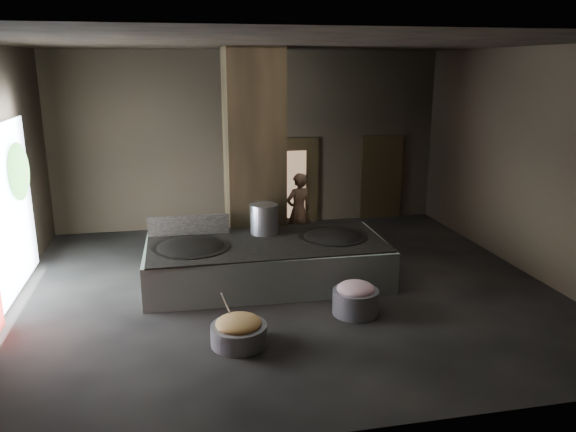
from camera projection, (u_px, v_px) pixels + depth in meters
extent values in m
cube|color=black|center=(285.00, 289.00, 10.84)|extent=(10.00, 9.00, 0.10)
cube|color=black|center=(285.00, 40.00, 9.64)|extent=(10.00, 9.00, 0.10)
cube|color=black|center=(251.00, 140.00, 14.54)|extent=(10.00, 0.10, 4.50)
cube|color=black|center=(370.00, 249.00, 5.94)|extent=(10.00, 0.10, 4.50)
cube|color=black|center=(532.00, 162.00, 11.22)|extent=(0.10, 9.00, 4.50)
cube|color=black|center=(254.00, 156.00, 11.97)|extent=(1.20, 1.20, 4.50)
cube|color=#B2C6B4|center=(267.00, 262.00, 10.98)|extent=(4.67, 2.32, 0.80)
cube|color=black|center=(266.00, 242.00, 10.87)|extent=(4.52, 2.17, 0.03)
ellipsoid|color=black|center=(191.00, 251.00, 10.56)|extent=(1.46, 1.46, 0.40)
cylinder|color=black|center=(191.00, 247.00, 10.54)|extent=(1.49, 1.49, 0.05)
ellipsoid|color=black|center=(333.00, 240.00, 11.20)|extent=(1.36, 1.36, 0.38)
cylinder|color=black|center=(333.00, 237.00, 11.18)|extent=(1.39, 1.39, 0.05)
cylinder|color=silver|center=(264.00, 219.00, 11.32)|extent=(0.56, 0.56, 0.60)
cube|color=black|center=(189.00, 225.00, 11.24)|extent=(1.61, 0.10, 0.40)
imported|color=#96674C|center=(299.00, 211.00, 12.88)|extent=(0.75, 0.60, 1.78)
cylinder|color=gray|center=(239.00, 335.00, 8.55)|extent=(1.03, 1.03, 0.32)
ellipsoid|color=olive|center=(239.00, 323.00, 8.50)|extent=(0.71, 0.71, 0.22)
cylinder|color=silver|center=(227.00, 308.00, 8.56)|extent=(0.23, 0.28, 0.61)
cylinder|color=gray|center=(355.00, 302.00, 9.60)|extent=(1.05, 1.05, 0.43)
ellipsoid|color=#B96F7B|center=(356.00, 289.00, 9.54)|extent=(0.65, 0.65, 0.25)
cube|color=black|center=(296.00, 182.00, 14.98)|extent=(1.18, 0.08, 2.38)
cube|color=#8C6647|center=(292.00, 185.00, 14.91)|extent=(0.77, 0.04, 1.81)
cube|color=black|center=(381.00, 179.00, 15.45)|extent=(1.18, 0.08, 2.38)
cube|color=#8C6647|center=(372.00, 179.00, 15.63)|extent=(0.82, 0.04, 1.94)
cube|color=white|center=(1.00, 218.00, 9.63)|extent=(0.04, 4.20, 3.10)
ellipsoid|color=#194714|center=(19.00, 171.00, 10.53)|extent=(0.28, 1.10, 1.10)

